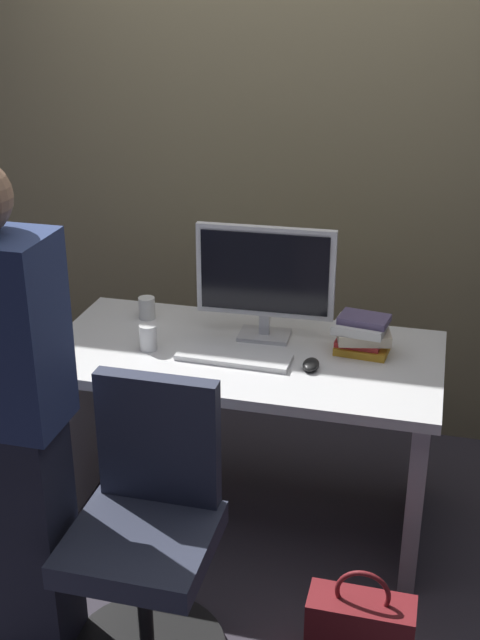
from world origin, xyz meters
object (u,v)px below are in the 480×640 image
at_px(office_chair, 148,540).
at_px(cup_near_keyboard, 148,337).
at_px(mouse, 311,365).
at_px(person_at_desk, 2,422).
at_px(cup_by_monitor, 147,308).
at_px(handbag, 360,631).
at_px(book_stack, 362,335).
at_px(monitor, 265,277).
at_px(keyboard, 234,358).
at_px(desk, 243,402).

height_order(office_chair, cup_near_keyboard, office_chair).
bearing_deg(mouse, person_at_desk, -136.03).
relative_size(cup_by_monitor, handbag, 0.24).
xyz_separation_m(person_at_desk, book_stack, (0.97, 0.96, -0.03)).
bearing_deg(mouse, office_chair, -119.20).
relative_size(monitor, keyboard, 1.26).
xyz_separation_m(cup_by_monitor, book_stack, (0.91, -0.11, 0.03)).
bearing_deg(office_chair, cup_near_keyboard, 108.88).
height_order(keyboard, handbag, keyboard).
bearing_deg(cup_near_keyboard, mouse, -0.80).
xyz_separation_m(cup_near_keyboard, handbag, (0.92, -0.63, -0.65)).
xyz_separation_m(office_chair, keyboard, (0.10, 0.70, 0.32)).
xyz_separation_m(book_stack, handbag, (0.12, -0.80, -0.68)).
bearing_deg(office_chair, cup_by_monitor, 109.59).
bearing_deg(cup_by_monitor, handbag, -41.51).
bearing_deg(person_at_desk, mouse, 43.97).
distance_m(monitor, keyboard, 0.34).
relative_size(office_chair, book_stack, 4.11).
relative_size(mouse, book_stack, 0.44).
bearing_deg(desk, person_at_desk, -121.50).
height_order(keyboard, book_stack, book_stack).
distance_m(cup_near_keyboard, handbag, 1.29).
bearing_deg(monitor, desk, -109.58).
distance_m(monitor, mouse, 0.40).
relative_size(monitor, cup_near_keyboard, 5.34).
xyz_separation_m(desk, keyboard, (-0.02, -0.09, 0.24)).
distance_m(office_chair, keyboard, 0.78).
relative_size(cup_near_keyboard, cup_by_monitor, 1.10).
xyz_separation_m(desk, person_at_desk, (-0.53, -0.86, 0.33)).
height_order(mouse, book_stack, book_stack).
relative_size(keyboard, cup_by_monitor, 4.68).
relative_size(keyboard, cup_near_keyboard, 4.24).
height_order(cup_by_monitor, handbag, cup_by_monitor).
xyz_separation_m(desk, cup_near_keyboard, (-0.36, -0.08, 0.28)).
bearing_deg(office_chair, desk, 81.75).
xyz_separation_m(person_at_desk, keyboard, (0.51, 0.78, -0.09)).
height_order(cup_near_keyboard, book_stack, book_stack).
xyz_separation_m(keyboard, handbag, (0.58, -0.62, -0.61)).
bearing_deg(book_stack, cup_by_monitor, 172.95).
distance_m(keyboard, mouse, 0.29).
height_order(monitor, mouse, monitor).
bearing_deg(person_at_desk, office_chair, 10.70).
xyz_separation_m(keyboard, book_stack, (0.45, 0.18, 0.06)).
relative_size(cup_near_keyboard, book_stack, 0.44).
bearing_deg(book_stack, office_chair, -122.11).
relative_size(person_at_desk, cup_near_keyboard, 16.18).
xyz_separation_m(mouse, cup_by_monitor, (-0.74, 0.29, 0.03)).
bearing_deg(keyboard, book_stack, 23.20).
relative_size(office_chair, mouse, 9.40).
height_order(monitor, book_stack, monitor).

